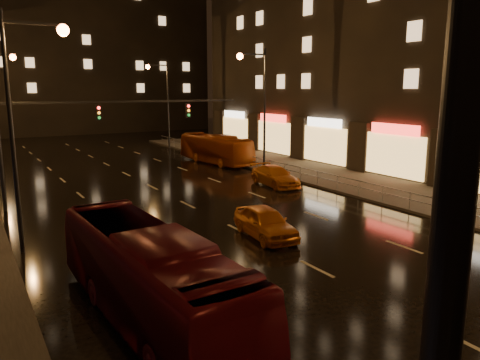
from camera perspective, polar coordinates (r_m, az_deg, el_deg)
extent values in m
plane|color=black|center=(32.12, -9.39, -1.48)|extent=(140.00, 140.00, 0.00)
cube|color=#38332D|center=(35.41, 14.57, -0.40)|extent=(7.00, 70.00, 0.15)
cube|color=black|center=(83.41, -21.11, 18.02)|extent=(44.00, 16.00, 36.00)
cylinder|color=black|center=(29.52, -27.18, 2.45)|extent=(0.22, 0.22, 6.20)
cube|color=black|center=(30.71, -13.27, 9.29)|extent=(15.20, 0.14, 0.14)
cube|color=black|center=(30.18, -16.86, 7.85)|extent=(0.32, 0.18, 0.95)
cube|color=black|center=(32.18, -6.36, 8.42)|extent=(0.32, 0.18, 0.95)
sphere|color=#FF1E19|center=(30.05, -16.83, 8.41)|extent=(0.18, 0.18, 0.18)
cylinder|color=#99999E|center=(57.78, -8.83, 4.74)|extent=(0.04, 0.04, 1.00)
cube|color=#99999E|center=(35.24, 7.40, 1.51)|extent=(0.05, 56.00, 0.05)
cube|color=#99999E|center=(35.31, 7.38, 0.87)|extent=(0.05, 56.00, 0.05)
imported|color=#590C16|center=(14.43, -10.97, -11.41)|extent=(2.87, 10.39, 2.87)
imported|color=#A74610|center=(43.94, -3.01, 3.79)|extent=(2.97, 9.78, 2.68)
imported|color=#C76412|center=(22.10, 3.10, -5.16)|extent=(2.22, 4.46, 1.46)
imported|color=orange|center=(33.86, 4.29, 0.49)|extent=(2.32, 4.93, 1.39)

